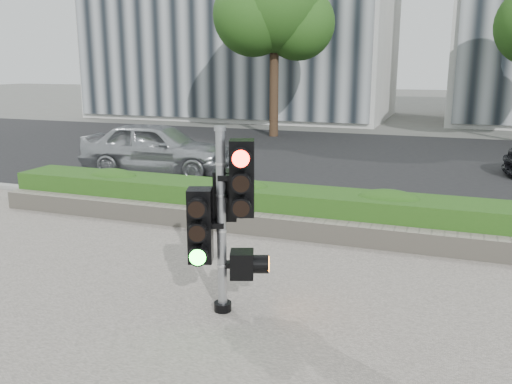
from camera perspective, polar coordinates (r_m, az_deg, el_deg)
ground at (r=7.61m, az=-0.23°, el=-9.18°), size 120.00×120.00×0.00m
sidewalk at (r=5.57m, az=-9.67°, el=-18.19°), size 16.00×11.00×0.03m
road at (r=17.02m, az=11.56°, el=3.24°), size 60.00×13.00×0.02m
curb at (r=10.44m, az=5.79°, el=-2.59°), size 60.00×0.25×0.12m
stone_wall at (r=9.24m, az=3.87°, el=-3.77°), size 12.00×0.32×0.34m
hedge at (r=9.79m, az=4.96°, el=-1.76°), size 12.00×1.00×0.68m
tree_left at (r=22.36m, az=1.97°, el=18.80°), size 4.61×4.03×7.34m
traffic_signal at (r=6.26m, az=-3.37°, el=-2.07°), size 0.81×0.70×2.21m
car_silver at (r=14.83m, az=-10.37°, el=4.60°), size 4.21×1.97×1.39m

